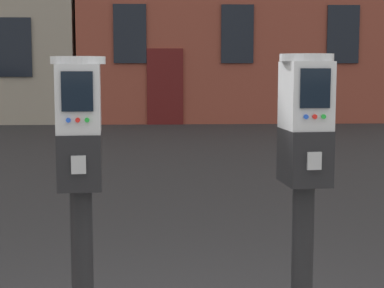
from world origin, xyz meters
name	(u,v)px	position (x,y,z in m)	size (l,w,h in m)	color
parking_meter_near_kerb	(80,172)	(-0.49, -0.33, 1.16)	(0.23, 0.26, 1.48)	black
parking_meter_twin_adjacent	(304,168)	(0.42, -0.33, 1.17)	(0.23, 0.26, 1.49)	black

